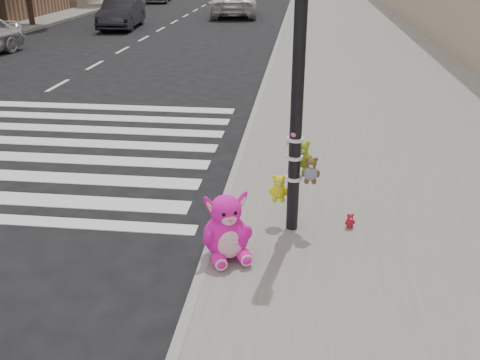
% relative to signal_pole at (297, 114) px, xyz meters
% --- Properties ---
extents(ground, '(120.00, 120.00, 0.00)m').
position_rel_signal_pole_xyz_m(ground, '(-2.61, -1.82, -1.77)').
color(ground, black).
rests_on(ground, ground).
extents(sidewalk_near, '(7.00, 80.00, 0.14)m').
position_rel_signal_pole_xyz_m(sidewalk_near, '(2.39, 8.18, -1.70)').
color(sidewalk_near, slate).
rests_on(sidewalk_near, ground).
extents(curb_edge, '(0.12, 80.00, 0.15)m').
position_rel_signal_pole_xyz_m(curb_edge, '(-1.06, 8.18, -1.70)').
color(curb_edge, gray).
rests_on(curb_edge, ground).
extents(signal_pole, '(0.68, 0.50, 4.00)m').
position_rel_signal_pole_xyz_m(signal_pole, '(0.00, 0.00, 0.00)').
color(signal_pole, black).
rests_on(signal_pole, sidewalk_near).
extents(pink_bunny, '(0.75, 0.80, 0.89)m').
position_rel_signal_pole_xyz_m(pink_bunny, '(-0.80, -0.89, -1.26)').
color(pink_bunny, '#FF15B6').
rests_on(pink_bunny, sidewalk_near).
extents(red_teddy, '(0.17, 0.13, 0.21)m').
position_rel_signal_pole_xyz_m(red_teddy, '(0.79, 0.07, -1.52)').
color(red_teddy, red).
rests_on(red_teddy, sidewalk_near).
extents(car_dark_far, '(1.97, 4.59, 1.47)m').
position_rel_signal_pole_xyz_m(car_dark_far, '(-9.11, 20.32, -1.03)').
color(car_dark_far, black).
rests_on(car_dark_far, ground).
extents(car_white_near, '(3.15, 5.81, 1.55)m').
position_rel_signal_pole_xyz_m(car_white_near, '(-4.20, 26.32, -0.99)').
color(car_white_near, silver).
rests_on(car_white_near, ground).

